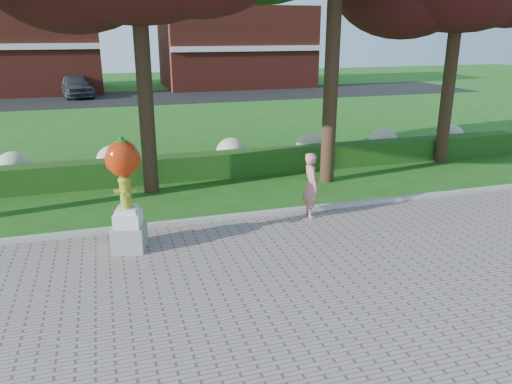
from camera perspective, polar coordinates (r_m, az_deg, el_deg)
The scene contains 10 objects.
ground at distance 10.21m, azimuth 3.04°, elevation -8.95°, with size 100.00×100.00×0.00m, color #1F5816.
curb at distance 12.80m, azimuth -1.54°, elevation -2.80°, with size 40.00×0.18×0.15m, color #ADADA5.
lawn_hedge at distance 16.40m, azimuth -5.30°, elevation 3.06°, with size 24.00×0.70×0.80m, color #1D4714.
hydrangea_row at distance 17.43m, azimuth -4.15°, elevation 4.50°, with size 20.10×1.10×0.99m.
street at distance 36.95m, azimuth -12.16°, elevation 10.54°, with size 50.00×8.00×0.02m, color black.
building_left at distance 43.08m, azimuth -27.08°, elevation 14.72°, with size 14.00×8.00×7.00m, color maroon.
building_right at distance 43.99m, azimuth -2.39°, elevation 16.24°, with size 12.00×8.00×6.40m, color maroon.
hydrant_sculpture at distance 10.93m, azimuth -14.69°, elevation 0.06°, with size 0.83×0.83×2.51m.
woman at distance 12.71m, azimuth 6.30°, elevation 0.80°, with size 0.61×0.40×1.68m, color tan.
parked_car at distance 38.49m, azimuth -19.96°, elevation 11.41°, with size 1.93×4.80×1.64m, color #3F4247.
Camera 1 is at (-3.17, -8.52, 4.65)m, focal length 35.00 mm.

